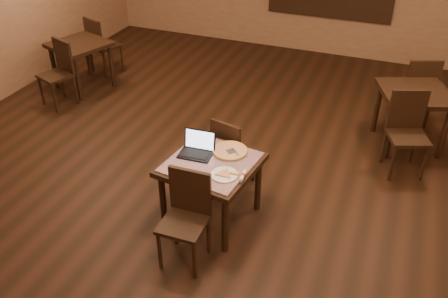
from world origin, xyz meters
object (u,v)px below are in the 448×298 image
at_px(other_table_a, 414,101).
at_px(other_table_a_chair_near, 407,127).
at_px(laptop, 198,148).
at_px(other_table_b_chair_near, 59,69).
at_px(pizza_pan, 230,152).
at_px(chair_main_far, 230,150).
at_px(other_table_b_chair_far, 100,43).
at_px(tiled_table, 211,169).
at_px(other_table_a_chair_far, 417,88).
at_px(chair_main_near, 187,212).
at_px(other_table_b, 80,51).

relative_size(other_table_a, other_table_a_chair_near, 1.06).
height_order(laptop, other_table_b_chair_near, other_table_b_chair_near).
bearing_deg(laptop, pizza_pan, 19.01).
bearing_deg(chair_main_far, other_table_b_chair_far, -19.86).
bearing_deg(tiled_table, other_table_a_chair_far, 65.04).
bearing_deg(chair_main_near, other_table_a_chair_near, 50.41).
bearing_deg(chair_main_far, laptop, 85.44).
height_order(other_table_a_chair_near, other_table_b_chair_near, other_table_a_chair_near).
height_order(other_table_a_chair_far, other_table_b_chair_far, other_table_a_chair_far).
distance_m(tiled_table, other_table_a_chair_near, 2.60).
xyz_separation_m(chair_main_near, laptop, (-0.20, 0.72, 0.27)).
height_order(chair_main_far, other_table_a_chair_far, other_table_a_chair_far).
xyz_separation_m(other_table_b, other_table_b_chair_near, (0.03, -0.60, -0.08)).
distance_m(pizza_pan, other_table_a_chair_far, 3.34).
distance_m(other_table_a_chair_far, other_table_b, 5.32).
height_order(other_table_a_chair_near, other_table_b, other_table_a_chair_near).
bearing_deg(other_table_a, chair_main_near, -143.02).
relative_size(laptop, other_table_a_chair_near, 0.34).
height_order(chair_main_far, other_table_b_chair_near, other_table_b_chair_near).
xyz_separation_m(chair_main_far, other_table_b, (-3.31, 1.69, 0.13)).
relative_size(pizza_pan, other_table_b, 0.36).
height_order(chair_main_near, laptop, laptop).
bearing_deg(other_table_b_chair_near, chair_main_near, -15.77).
bearing_deg(other_table_a_chair_near, other_table_b_chair_far, 147.15).
height_order(chair_main_near, other_table_a_chair_near, other_table_a_chair_near).
bearing_deg(other_table_b_chair_near, chair_main_far, 1.01).
distance_m(chair_main_far, other_table_a, 2.64).
relative_size(chair_main_far, laptop, 2.57).
xyz_separation_m(other_table_b, other_table_b_chair_far, (-0.03, 0.60, -0.08)).
distance_m(other_table_a_chair_near, other_table_b_chair_far, 5.35).
relative_size(pizza_pan, other_table_b_chair_far, 0.38).
xyz_separation_m(chair_main_near, other_table_b_chair_far, (-3.36, 3.53, 0.02)).
height_order(chair_main_near, chair_main_far, chair_main_near).
bearing_deg(chair_main_near, chair_main_far, 89.16).
relative_size(laptop, other_table_b_chair_far, 0.35).
height_order(laptop, other_table_b_chair_far, other_table_b_chair_far).
bearing_deg(laptop, chair_main_near, -78.44).
distance_m(other_table_a_chair_far, other_table_b_chair_far, 5.30).
relative_size(other_table_a_chair_near, other_table_b_chair_far, 1.03).
relative_size(chair_main_far, other_table_a_chair_near, 0.89).
relative_size(pizza_pan, other_table_b_chair_near, 0.38).
relative_size(tiled_table, chair_main_near, 1.04).
bearing_deg(other_table_b_chair_far, chair_main_near, 152.99).
bearing_deg(pizza_pan, other_table_b_chair_near, 156.72).
distance_m(laptop, other_table_a, 3.13).
bearing_deg(other_table_a_chair_near, other_table_b, 153.54).
height_order(other_table_b_chair_near, other_table_b_chair_far, same).
distance_m(laptop, other_table_b_chair_near, 3.50).
distance_m(other_table_a_chair_near, other_table_b, 5.23).
relative_size(chair_main_far, other_table_b, 0.87).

